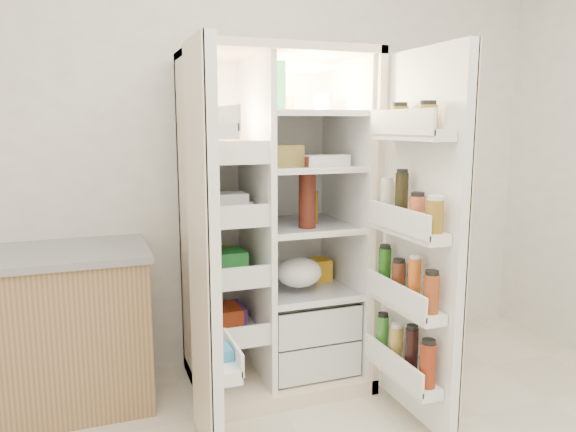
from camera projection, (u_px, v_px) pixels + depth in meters
name	position (u px, v px, depth m)	size (l,w,h in m)	color
wall_back	(240.00, 137.00, 3.20)	(4.00, 0.02, 2.70)	white
refrigerator	(275.00, 249.00, 3.01)	(0.92, 0.70, 1.80)	beige
freezer_door	(205.00, 255.00, 2.25)	(0.15, 0.40, 1.72)	white
fridge_door	(420.00, 245.00, 2.51)	(0.17, 0.58, 1.72)	white
kitchen_counter	(34.00, 332.00, 2.70)	(1.12, 0.60, 0.81)	#9B794D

